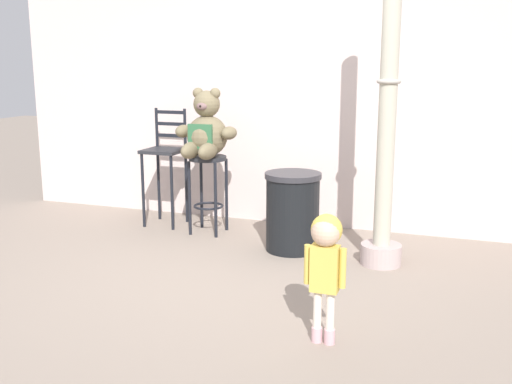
% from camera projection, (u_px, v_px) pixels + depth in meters
% --- Properties ---
extents(ground_plane, '(24.00, 24.00, 0.00)m').
position_uv_depth(ground_plane, '(209.00, 281.00, 4.87)').
color(ground_plane, gray).
extents(building_wall, '(6.36, 0.30, 3.90)m').
position_uv_depth(building_wall, '(286.00, 41.00, 6.37)').
color(building_wall, beige).
rests_on(building_wall, ground_plane).
extents(bar_stool_with_teddy, '(0.38, 0.38, 0.80)m').
position_uv_depth(bar_stool_with_teddy, '(208.00, 179.00, 6.14)').
color(bar_stool_with_teddy, '#232529').
rests_on(bar_stool_with_teddy, ground_plane).
extents(teddy_bear, '(0.64, 0.58, 0.68)m').
position_uv_depth(teddy_bear, '(206.00, 132.00, 6.00)').
color(teddy_bear, '#6F6448').
rests_on(teddy_bear, bar_stool_with_teddy).
extents(child_walking, '(0.26, 0.21, 0.83)m').
position_uv_depth(child_walking, '(326.00, 251.00, 3.68)').
color(child_walking, '#D5A4AB').
rests_on(child_walking, ground_plane).
extents(trash_bin, '(0.52, 0.52, 0.74)m').
position_uv_depth(trash_bin, '(293.00, 212.00, 5.59)').
color(trash_bin, black).
rests_on(trash_bin, ground_plane).
extents(lamppost, '(0.36, 0.36, 2.73)m').
position_uv_depth(lamppost, '(386.00, 143.00, 5.05)').
color(lamppost, '#B59F9C').
rests_on(lamppost, ground_plane).
extents(bar_chair_empty, '(0.40, 0.40, 1.25)m').
position_uv_depth(bar_chair_empty, '(165.00, 158.00, 6.44)').
color(bar_chair_empty, '#232529').
rests_on(bar_chair_empty, ground_plane).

